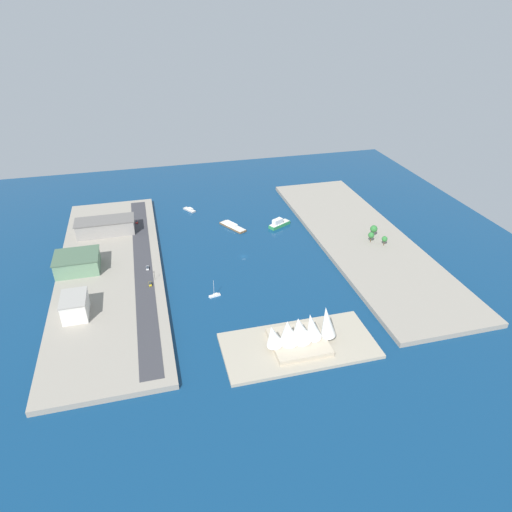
# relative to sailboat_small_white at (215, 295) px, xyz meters

# --- Properties ---
(ground_plane) EXTENTS (440.00, 440.00, 0.00)m
(ground_plane) POSITION_rel_sailboat_small_white_xyz_m (-29.79, -45.55, -0.85)
(ground_plane) COLOR navy
(quay_west) EXTENTS (70.00, 240.00, 3.41)m
(quay_west) POSITION_rel_sailboat_small_white_xyz_m (-125.35, -45.55, 0.86)
(quay_west) COLOR gray
(quay_west) RESTS_ON ground_plane
(quay_east) EXTENTS (70.00, 240.00, 3.41)m
(quay_east) POSITION_rel_sailboat_small_white_xyz_m (65.77, -45.55, 0.86)
(quay_east) COLOR gray
(quay_east) RESTS_ON ground_plane
(peninsula_point) EXTENTS (84.55, 40.67, 2.00)m
(peninsula_point) POSITION_rel_sailboat_small_white_xyz_m (-36.65, 59.59, 0.15)
(peninsula_point) COLOR #A89E89
(peninsula_point) RESTS_ON ground_plane
(road_strip) EXTENTS (12.34, 228.00, 0.15)m
(road_strip) POSITION_rel_sailboat_small_white_xyz_m (43.22, -45.55, 2.64)
(road_strip) COLOR #38383D
(road_strip) RESTS_ON quay_east
(sailboat_small_white) EXTENTS (8.25, 3.77, 12.20)m
(sailboat_small_white) POSITION_rel_sailboat_small_white_xyz_m (0.00, 0.00, 0.00)
(sailboat_small_white) COLOR white
(sailboat_small_white) RESTS_ON ground_plane
(barge_flat_brown) EXTENTS (19.09, 26.56, 3.64)m
(barge_flat_brown) POSITION_rel_sailboat_small_white_xyz_m (-31.55, -94.92, 0.44)
(barge_flat_brown) COLOR brown
(barge_flat_brown) RESTS_ON ground_plane
(yacht_sleek_gray) EXTENTS (10.61, 13.52, 3.15)m
(yacht_sleek_gray) POSITION_rel_sailboat_small_white_xyz_m (-1.16, -137.27, 0.19)
(yacht_sleek_gray) COLOR #999EA3
(yacht_sleek_gray) RESTS_ON ground_plane
(ferry_green_doubledeck) EXTENTS (21.34, 14.90, 7.28)m
(ferry_green_doubledeck) POSITION_rel_sailboat_small_white_xyz_m (-70.00, -87.17, 1.72)
(ferry_green_doubledeck) COLOR #2D8C4C
(ferry_green_doubledeck) RESTS_ON ground_plane
(hotel_broad_white) EXTENTS (14.83, 20.76, 12.93)m
(hotel_broad_white) POSITION_rel_sailboat_small_white_xyz_m (83.60, 3.37, 9.06)
(hotel_broad_white) COLOR silver
(hotel_broad_white) RESTS_ON quay_east
(carpark_squat_concrete) EXTENTS (45.58, 18.97, 11.94)m
(carpark_squat_concrete) POSITION_rel_sailboat_small_white_xyz_m (69.31, -103.02, 8.56)
(carpark_squat_concrete) COLOR gray
(carpark_squat_concrete) RESTS_ON quay_east
(terminal_long_green) EXTENTS (29.81, 24.64, 11.72)m
(terminal_long_green) POSITION_rel_sailboat_small_white_xyz_m (86.44, -50.20, 8.46)
(terminal_long_green) COLOR slate
(terminal_long_green) RESTS_ON quay_east
(pickup_red) EXTENTS (2.00, 5.15, 1.49)m
(pickup_red) POSITION_rel_sailboat_small_white_xyz_m (45.43, -116.63, 3.45)
(pickup_red) COLOR black
(pickup_red) RESTS_ON road_strip
(taxi_yellow_cab) EXTENTS (1.78, 4.36, 1.70)m
(taxi_yellow_cab) POSITION_rel_sailboat_small_white_xyz_m (39.48, -18.28, 3.54)
(taxi_yellow_cab) COLOR black
(taxi_yellow_cab) RESTS_ON road_strip
(van_white) EXTENTS (1.96, 4.98, 1.61)m
(van_white) POSITION_rel_sailboat_small_white_xyz_m (40.26, -39.17, 3.51)
(van_white) COLOR black
(van_white) RESTS_ON road_strip
(traffic_light_waterfront) EXTENTS (0.36, 0.36, 6.50)m
(traffic_light_waterfront) POSITION_rel_sailboat_small_white_xyz_m (36.16, -24.34, 6.91)
(traffic_light_waterfront) COLOR black
(traffic_light_waterfront) RESTS_ON quay_east
(opera_landmark) EXTENTS (41.92, 28.12, 23.29)m
(opera_landmark) POSITION_rel_sailboat_small_white_xyz_m (-36.96, 59.59, 9.63)
(opera_landmark) COLOR #BCAD93
(opera_landmark) RESTS_ON peninsula_point
(park_tree_cluster) EXTENTS (12.09, 20.76, 9.30)m
(park_tree_cluster) POSITION_rel_sailboat_small_white_xyz_m (-132.86, -39.36, 8.72)
(park_tree_cluster) COLOR brown
(park_tree_cluster) RESTS_ON quay_west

